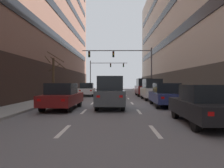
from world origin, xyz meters
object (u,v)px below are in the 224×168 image
Objects in this scene: car_parked_0 at (204,105)px; street_tree_1 at (54,76)px; car_driving_2 at (62,96)px; traffic_signal_0 at (127,60)px; car_driving_0 at (110,92)px; car_driving_1 at (87,89)px; pedestrian_0 at (192,92)px; car_parked_1 at (166,95)px; pedestrian_1 at (166,89)px; traffic_signal_1 at (103,69)px; car_parked_2 at (152,89)px; car_parked_3 at (144,87)px; taxi_driving_3 at (113,88)px.

street_tree_1 is at bearing 129.29° from car_parked_0.
car_driving_2 is 17.24m from traffic_signal_0.
car_driving_1 is at bearing 104.57° from car_driving_0.
pedestrian_0 is at bearing -48.17° from car_driving_1.
car_parked_1 reaches higher than pedestrian_1.
car_driving_0 is 0.53× the size of traffic_signal_1.
car_parked_2 reaches higher than car_driving_2.
car_driving_0 is at bearing -48.87° from street_tree_1.
street_tree_1 is 3.03× the size of pedestrian_1.
car_driving_0 is at bearing -162.83° from pedestrian_0.
street_tree_1 is at bearing -97.40° from traffic_signal_1.
car_parked_1 is at bearing -103.61° from pedestrian_1.
street_tree_1 is (-2.76, 7.38, 1.56)m from car_driving_2.
street_tree_1 is at bearing -171.21° from pedestrian_1.
car_parked_0 is at bearing -97.36° from pedestrian_1.
car_parked_2 is (4.07, 6.76, -0.04)m from car_driving_0.
car_driving_1 is (-3.28, 12.63, -0.25)m from car_driving_0.
car_parked_3 is at bearing 72.06° from car_driving_0.
car_parked_1 is at bearing 90.00° from car_parked_0.
car_parked_3 is 10.87m from pedestrian_0.
taxi_driving_3 reaches higher than car_parked_1.
car_parked_2 is at bearing -70.47° from taxi_driving_3.
car_parked_1 is at bearing 13.57° from car_driving_2.
pedestrian_0 is (9.56, -10.68, 0.17)m from car_driving_1.
car_parked_1 is (7.20, 1.74, -0.00)m from car_driving_2.
traffic_signal_0 is at bearing 103.20° from car_parked_2.
car_parked_3 is 11.62m from street_tree_1.
street_tree_1 is at bearing 158.50° from pedestrian_0.
traffic_signal_0 is at bearing -76.27° from traffic_signal_1.
car_parked_0 is at bearing -90.00° from car_parked_3.
car_driving_0 is 7.89m from car_parked_2.
pedestrian_0 is (2.21, -10.64, -0.12)m from car_parked_3.
traffic_signal_0 is (5.35, 2.66, 4.06)m from car_driving_1.
car_driving_2 reaches higher than car_parked_0.
car_driving_2 is at bearing -134.39° from pedestrian_1.
taxi_driving_3 reaches higher than car_parked_0.
car_driving_1 is at bearing 156.03° from pedestrian_1.
traffic_signal_1 reaches higher than car_driving_2.
traffic_signal_0 is at bearing 119.49° from pedestrian_1.
taxi_driving_3 is at bearing 63.05° from street_tree_1.
traffic_signal_0 is 6.53× the size of pedestrian_1.
car_parked_0 is (4.07, -5.43, -0.26)m from car_driving_0.
car_driving_0 reaches higher than pedestrian_1.
car_parked_0 is (7.20, -4.79, -0.02)m from car_driving_2.
taxi_driving_3 is at bearing 103.38° from car_parked_1.
car_parked_1 is (4.07, 1.09, -0.24)m from car_driving_0.
car_parked_3 is at bearing -0.34° from car_driving_1.
car_driving_2 is at bearing -134.22° from car_parked_2.
taxi_driving_3 is 7.02m from car_parked_3.
traffic_signal_1 reaches higher than pedestrian_0.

